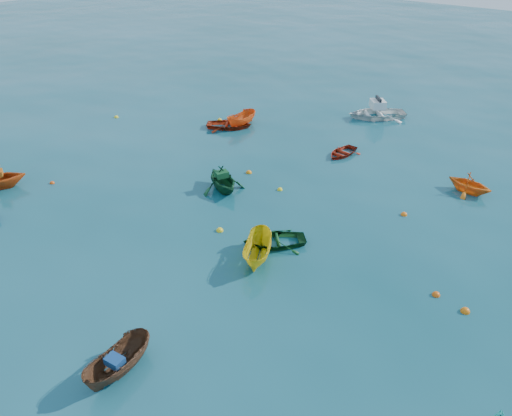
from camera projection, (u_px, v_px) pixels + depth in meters
The scene contains 22 objects.
ground at pixel (189, 259), 22.89m from camera, with size 160.00×160.00×0.00m, color #0A454C.
sampan_brown_mid at pixel (121, 373), 17.25m from camera, with size 1.10×2.91×1.13m, color brown.
dinghy_orange_w at pixel (1, 188), 28.83m from camera, with size 2.50×2.90×1.52m, color #C74A12.
sampan_yellow_mid at pixel (258, 260), 22.86m from camera, with size 1.17×3.11×1.20m, color gold.
dinghy_green_e at pixel (274, 244), 23.95m from camera, with size 2.15×3.00×0.62m, color #10471D.
dinghy_red_nw at pixel (229, 128), 36.81m from camera, with size 2.35×3.29×0.68m, color #A5290D.
sampan_orange_n at pixel (242, 126), 37.14m from camera, with size 1.13×2.99×1.16m, color #F15A16.
dinghy_green_n at pixel (223, 190), 28.63m from camera, with size 2.50×2.91×1.53m, color #104523.
dinghy_red_far at pixel (342, 155), 32.75m from camera, with size 1.82×2.54×0.53m, color #A0210D.
dinghy_orange_far at pixel (468, 192), 28.37m from camera, with size 2.11×2.45×1.29m, color orange.
motorboat_white at pixel (376, 117), 38.70m from camera, with size 3.14×4.39×1.51m, color white.
tarp_blue_a at pixel (115, 361), 16.78m from camera, with size 0.60×0.45×0.29m, color navy.
tarp_green_b at pixel (222, 174), 28.23m from camera, with size 0.72×0.54×0.35m, color #124B25.
buoy_or_a at pixel (52, 183), 29.28m from camera, with size 0.29×0.29×0.29m, color #D6460B.
buoy_ye_a at pixel (220, 231), 24.93m from camera, with size 0.36×0.36×0.36m, color yellow.
buoy_or_b at pixel (465, 312), 19.89m from camera, with size 0.38×0.38×0.38m, color orange.
buoy_ye_b at pixel (116, 118), 38.67m from camera, with size 0.33×0.33×0.33m, color yellow.
buoy_or_c at pixel (249, 173), 30.45m from camera, with size 0.36×0.36×0.36m, color orange.
buoy_ye_c at pixel (280, 190), 28.59m from camera, with size 0.31×0.31×0.31m, color yellow.
buoy_or_d at pixel (436, 295), 20.74m from camera, with size 0.34×0.34×0.34m, color #EE590C.
buoy_ye_d at pixel (220, 120), 38.18m from camera, with size 0.33×0.33×0.33m, color yellow.
buoy_or_e at pixel (404, 215), 26.23m from camera, with size 0.34×0.34×0.34m, color orange.
Camera 1 is at (13.86, -12.60, 13.72)m, focal length 35.00 mm.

